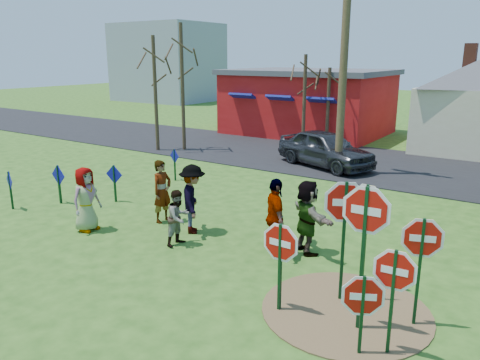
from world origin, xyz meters
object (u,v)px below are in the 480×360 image
at_px(stop_sign_b, 366,210).
at_px(suv, 325,148).
at_px(stop_sign_a, 280,249).
at_px(stop_sign_d, 422,246).
at_px(person_a, 86,199).
at_px(person_b, 162,191).
at_px(utility_pole, 345,40).
at_px(stop_sign_c, 365,226).

distance_m(stop_sign_b, suv, 10.98).
bearing_deg(stop_sign_b, suv, 126.88).
distance_m(stop_sign_a, stop_sign_d, 2.46).
xyz_separation_m(person_a, person_b, (1.25, 1.69, 0.02)).
relative_size(stop_sign_a, person_b, 1.03).
bearing_deg(utility_pole, person_b, -103.87).
xyz_separation_m(stop_sign_a, stop_sign_b, (0.96, 1.84, 0.43)).
height_order(stop_sign_b, person_a, stop_sign_b).
bearing_deg(stop_sign_d, stop_sign_c, -158.45).
height_order(stop_sign_c, stop_sign_d, stop_sign_c).
bearing_deg(utility_pole, suv, 139.38).
relative_size(stop_sign_b, stop_sign_c, 0.84).
height_order(stop_sign_a, person_a, stop_sign_a).
distance_m(person_a, person_b, 2.11).
xyz_separation_m(stop_sign_d, person_a, (-8.78, -0.15, -0.63)).
relative_size(stop_sign_b, person_a, 1.30).
distance_m(stop_sign_c, person_a, 8.07).
bearing_deg(utility_pole, stop_sign_b, -64.78).
bearing_deg(suv, utility_pole, -109.92).
relative_size(stop_sign_d, person_b, 1.18).
bearing_deg(stop_sign_b, person_a, -162.82).
bearing_deg(person_b, stop_sign_a, -112.62).
relative_size(stop_sign_d, utility_pole, 0.22).
relative_size(stop_sign_b, utility_pole, 0.23).
relative_size(stop_sign_a, stop_sign_d, 0.87).
bearing_deg(stop_sign_a, person_a, 174.36).
bearing_deg(stop_sign_b, utility_pole, 124.23).
distance_m(person_a, suv, 11.00).
bearing_deg(stop_sign_c, person_b, 159.57).
distance_m(stop_sign_c, suv, 12.65).
distance_m(stop_sign_a, stop_sign_b, 2.12).
bearing_deg(stop_sign_a, utility_pole, 107.79).
bearing_deg(person_a, stop_sign_c, -96.87).
distance_m(stop_sign_b, person_b, 6.29).
xyz_separation_m(stop_sign_d, utility_pole, (-5.49, 9.79, 3.75)).
xyz_separation_m(stop_sign_c, stop_sign_d, (0.80, 0.68, -0.42)).
height_order(stop_sign_c, utility_pole, utility_pole).
bearing_deg(person_b, stop_sign_c, -105.80).
bearing_deg(person_b, person_a, 145.92).
xyz_separation_m(stop_sign_a, stop_sign_c, (1.47, 0.24, 0.69)).
relative_size(stop_sign_a, suv, 0.41).
relative_size(stop_sign_c, suv, 0.60).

